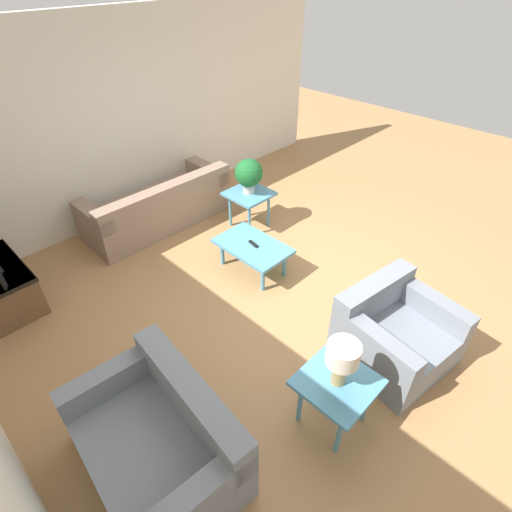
# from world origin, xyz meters

# --- Properties ---
(ground_plane) EXTENTS (14.00, 14.00, 0.00)m
(ground_plane) POSITION_xyz_m (0.00, 0.00, 0.00)
(ground_plane) COLOR #A87A4C
(wall_right) EXTENTS (0.12, 7.20, 2.70)m
(wall_right) POSITION_xyz_m (3.06, 0.00, 1.35)
(wall_right) COLOR silver
(wall_right) RESTS_ON ground_plane
(sofa) EXTENTS (0.84, 2.08, 0.72)m
(sofa) POSITION_xyz_m (2.38, 0.21, 0.28)
(sofa) COLOR gray
(sofa) RESTS_ON ground_plane
(armchair) EXTENTS (1.02, 1.07, 0.75)m
(armchair) POSITION_xyz_m (-1.21, 0.02, 0.29)
(armchair) COLOR slate
(armchair) RESTS_ON ground_plane
(loveseat) EXTENTS (1.41, 1.01, 0.75)m
(loveseat) POSITION_xyz_m (-0.51, 2.19, 0.29)
(loveseat) COLOR slate
(loveseat) RESTS_ON ground_plane
(coffee_table) EXTENTS (0.90, 0.57, 0.38)m
(coffee_table) POSITION_xyz_m (0.68, 0.02, 0.33)
(coffee_table) COLOR teal
(coffee_table) RESTS_ON ground_plane
(side_table_plant) EXTENTS (0.57, 0.57, 0.53)m
(side_table_plant) POSITION_xyz_m (1.44, -0.67, 0.46)
(side_table_plant) COLOR teal
(side_table_plant) RESTS_ON ground_plane
(side_table_lamp) EXTENTS (0.57, 0.57, 0.53)m
(side_table_lamp) POSITION_xyz_m (-1.22, 1.00, 0.46)
(side_table_lamp) COLOR teal
(side_table_lamp) RESTS_ON ground_plane
(tv_stand_chest) EXTENTS (1.02, 0.57, 0.50)m
(tv_stand_chest) POSITION_xyz_m (2.24, 2.41, 0.27)
(tv_stand_chest) COLOR brown
(tv_stand_chest) RESTS_ON ground_plane
(potted_plant) EXTENTS (0.38, 0.38, 0.49)m
(potted_plant) POSITION_xyz_m (1.44, -0.67, 0.82)
(potted_plant) COLOR #B2ADA3
(potted_plant) RESTS_ON side_table_plant
(table_lamp) EXTENTS (0.25, 0.25, 0.42)m
(table_lamp) POSITION_xyz_m (-1.22, 1.00, 0.82)
(table_lamp) COLOR #997F4C
(table_lamp) RESTS_ON side_table_lamp
(remote_control) EXTENTS (0.16, 0.07, 0.02)m
(remote_control) POSITION_xyz_m (0.67, 0.01, 0.39)
(remote_control) COLOR black
(remote_control) RESTS_ON coffee_table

